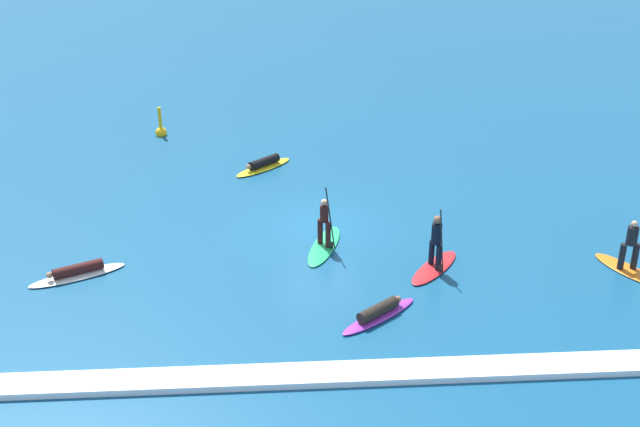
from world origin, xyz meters
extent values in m
plane|color=navy|center=(0.00, 0.00, 0.00)|extent=(120.00, 120.00, 0.00)
ellipsoid|color=purple|center=(1.32, -5.86, 0.05)|extent=(2.55, 2.18, 0.11)
cylinder|color=black|center=(1.28, -5.89, 0.28)|extent=(1.30, 1.13, 0.34)
sphere|color=brown|center=(1.91, -5.39, 0.30)|extent=(0.30, 0.30, 0.21)
ellipsoid|color=yellow|center=(-1.96, 5.33, 0.05)|extent=(2.54, 2.35, 0.10)
cylinder|color=black|center=(-1.93, 5.37, 0.28)|extent=(1.30, 1.20, 0.35)
sphere|color=#A37556|center=(-2.54, 4.82, 0.30)|extent=(0.29, 0.29, 0.20)
ellipsoid|color=red|center=(3.41, -3.19, 0.05)|extent=(2.20, 2.51, 0.10)
cylinder|color=black|center=(3.33, -3.00, 0.51)|extent=(0.26, 0.26, 0.82)
cylinder|color=black|center=(3.48, -3.38, 0.51)|extent=(0.26, 0.26, 0.82)
cylinder|color=black|center=(3.41, -3.19, 1.26)|extent=(0.45, 0.45, 0.68)
sphere|color=brown|center=(3.41, -3.19, 1.73)|extent=(0.36, 0.36, 0.26)
cylinder|color=black|center=(3.52, -3.47, 1.14)|extent=(0.23, 0.19, 2.08)
cube|color=black|center=(3.52, -3.47, 0.16)|extent=(0.19, 0.17, 0.32)
ellipsoid|color=white|center=(-7.71, -2.98, 0.05)|extent=(2.97, 1.89, 0.10)
cylinder|color=#381414|center=(-7.67, -2.96, 0.26)|extent=(1.52, 0.96, 0.34)
sphere|color=#A37556|center=(-8.46, -3.34, 0.28)|extent=(0.27, 0.27, 0.20)
ellipsoid|color=#23B266|center=(0.04, -1.53, 0.04)|extent=(1.67, 3.02, 0.09)
cylinder|color=#381414|center=(-0.08, -1.38, 0.52)|extent=(0.23, 0.23, 0.87)
cylinder|color=#381414|center=(0.16, -1.67, 0.52)|extent=(0.23, 0.23, 0.87)
cylinder|color=#381414|center=(0.04, -1.53, 1.24)|extent=(0.36, 0.36, 0.57)
sphere|color=tan|center=(0.04, -1.53, 1.63)|extent=(0.28, 0.28, 0.22)
cylinder|color=black|center=(0.22, -1.74, 1.17)|extent=(0.35, 0.15, 2.14)
cube|color=black|center=(0.22, -1.74, 0.15)|extent=(0.21, 0.12, 0.32)
ellipsoid|color=orange|center=(9.41, -3.64, 0.04)|extent=(1.76, 2.46, 0.07)
cylinder|color=black|center=(9.21, -3.63, 0.50)|extent=(0.27, 0.27, 0.85)
cylinder|color=black|center=(9.61, -3.65, 0.50)|extent=(0.27, 0.27, 0.85)
cylinder|color=black|center=(9.41, -3.64, 1.22)|extent=(0.46, 0.46, 0.60)
sphere|color=tan|center=(9.41, -3.64, 1.63)|extent=(0.28, 0.28, 0.21)
sphere|color=yellow|center=(-6.51, 9.45, 0.13)|extent=(0.50, 0.50, 0.50)
cylinder|color=yellow|center=(-6.51, 9.45, 0.65)|extent=(0.15, 0.15, 1.29)
cube|color=white|center=(0.00, -8.52, 0.09)|extent=(22.34, 0.90, 0.18)
camera|label=1|loc=(-1.58, -25.52, 12.91)|focal=46.33mm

